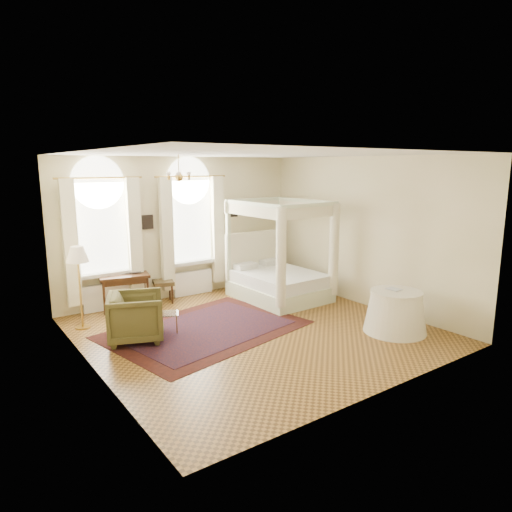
{
  "coord_description": "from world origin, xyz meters",
  "views": [
    {
      "loc": [
        -4.77,
        -6.76,
        3.1
      ],
      "look_at": [
        0.32,
        0.4,
        1.35
      ],
      "focal_mm": 32.0,
      "sensor_mm": 36.0,
      "label": 1
    }
  ],
  "objects_px": {
    "canopy_bed": "(280,277)",
    "nightstand": "(262,273)",
    "floor_lamp": "(78,259)",
    "stool": "(163,284)",
    "side_table": "(395,312)",
    "writing_desk": "(124,280)",
    "coffee_table": "(164,315)",
    "armchair": "(136,317)"
  },
  "relations": [
    {
      "from": "floor_lamp",
      "to": "canopy_bed",
      "type": "bearing_deg",
      "value": -8.28
    },
    {
      "from": "stool",
      "to": "side_table",
      "type": "height_order",
      "value": "side_table"
    },
    {
      "from": "coffee_table",
      "to": "side_table",
      "type": "height_order",
      "value": "side_table"
    },
    {
      "from": "canopy_bed",
      "to": "stool",
      "type": "xyz_separation_m",
      "value": [
        -2.37,
        1.29,
        -0.1
      ]
    },
    {
      "from": "writing_desk",
      "to": "side_table",
      "type": "relative_size",
      "value": 0.96
    },
    {
      "from": "armchair",
      "to": "floor_lamp",
      "type": "xyz_separation_m",
      "value": [
        -0.63,
        1.21,
        0.94
      ]
    },
    {
      "from": "armchair",
      "to": "side_table",
      "type": "bearing_deg",
      "value": -98.31
    },
    {
      "from": "nightstand",
      "to": "armchair",
      "type": "relative_size",
      "value": 0.64
    },
    {
      "from": "stool",
      "to": "armchair",
      "type": "xyz_separation_m",
      "value": [
        -1.36,
        -1.87,
        0.01
      ]
    },
    {
      "from": "stool",
      "to": "nightstand",
      "type": "bearing_deg",
      "value": -0.0
    },
    {
      "from": "nightstand",
      "to": "floor_lamp",
      "type": "relative_size",
      "value": 0.38
    },
    {
      "from": "canopy_bed",
      "to": "coffee_table",
      "type": "bearing_deg",
      "value": -171.41
    },
    {
      "from": "writing_desk",
      "to": "armchair",
      "type": "xyz_separation_m",
      "value": [
        -0.46,
        -1.87,
        -0.23
      ]
    },
    {
      "from": "armchair",
      "to": "floor_lamp",
      "type": "distance_m",
      "value": 1.66
    },
    {
      "from": "stool",
      "to": "floor_lamp",
      "type": "relative_size",
      "value": 0.34
    },
    {
      "from": "canopy_bed",
      "to": "floor_lamp",
      "type": "relative_size",
      "value": 1.44
    },
    {
      "from": "stool",
      "to": "side_table",
      "type": "bearing_deg",
      "value": -57.03
    },
    {
      "from": "floor_lamp",
      "to": "stool",
      "type": "bearing_deg",
      "value": 18.19
    },
    {
      "from": "canopy_bed",
      "to": "coffee_table",
      "type": "height_order",
      "value": "canopy_bed"
    },
    {
      "from": "canopy_bed",
      "to": "side_table",
      "type": "height_order",
      "value": "canopy_bed"
    },
    {
      "from": "armchair",
      "to": "coffee_table",
      "type": "distance_m",
      "value": 0.6
    },
    {
      "from": "writing_desk",
      "to": "coffee_table",
      "type": "xyz_separation_m",
      "value": [
        0.12,
        -1.77,
        -0.33
      ]
    },
    {
      "from": "canopy_bed",
      "to": "side_table",
      "type": "relative_size",
      "value": 1.98
    },
    {
      "from": "canopy_bed",
      "to": "coffee_table",
      "type": "relative_size",
      "value": 3.61
    },
    {
      "from": "nightstand",
      "to": "side_table",
      "type": "xyz_separation_m",
      "value": [
        -0.02,
        -4.29,
        0.09
      ]
    },
    {
      "from": "stool",
      "to": "floor_lamp",
      "type": "distance_m",
      "value": 2.3
    },
    {
      "from": "side_table",
      "to": "stool",
      "type": "bearing_deg",
      "value": 122.97
    },
    {
      "from": "canopy_bed",
      "to": "nightstand",
      "type": "height_order",
      "value": "canopy_bed"
    },
    {
      "from": "canopy_bed",
      "to": "nightstand",
      "type": "relative_size",
      "value": 3.79
    },
    {
      "from": "armchair",
      "to": "side_table",
      "type": "xyz_separation_m",
      "value": [
        4.14,
        -2.42,
        -0.04
      ]
    },
    {
      "from": "floor_lamp",
      "to": "writing_desk",
      "type": "bearing_deg",
      "value": 30.91
    },
    {
      "from": "side_table",
      "to": "coffee_table",
      "type": "bearing_deg",
      "value": 144.71
    },
    {
      "from": "writing_desk",
      "to": "nightstand",
      "type": "bearing_deg",
      "value": -0.0
    },
    {
      "from": "canopy_bed",
      "to": "coffee_table",
      "type": "distance_m",
      "value": 3.19
    },
    {
      "from": "canopy_bed",
      "to": "writing_desk",
      "type": "distance_m",
      "value": 3.51
    },
    {
      "from": "armchair",
      "to": "coffee_table",
      "type": "relative_size",
      "value": 1.49
    },
    {
      "from": "side_table",
      "to": "floor_lamp",
      "type": "bearing_deg",
      "value": 142.72
    },
    {
      "from": "stool",
      "to": "armchair",
      "type": "relative_size",
      "value": 0.58
    },
    {
      "from": "coffee_table",
      "to": "side_table",
      "type": "distance_m",
      "value": 4.37
    },
    {
      "from": "nightstand",
      "to": "coffee_table",
      "type": "height_order",
      "value": "nightstand"
    },
    {
      "from": "stool",
      "to": "armchair",
      "type": "height_order",
      "value": "armchair"
    },
    {
      "from": "nightstand",
      "to": "coffee_table",
      "type": "xyz_separation_m",
      "value": [
        -3.59,
        -1.77,
        0.02
      ]
    }
  ]
}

